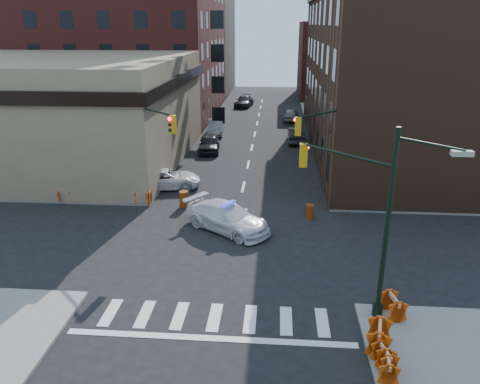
% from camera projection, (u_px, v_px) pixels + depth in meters
% --- Properties ---
extents(ground, '(140.00, 140.00, 0.00)m').
position_uv_depth(ground, '(230.00, 246.00, 26.07)').
color(ground, black).
rests_on(ground, ground).
extents(sidewalk_nw, '(34.00, 54.50, 0.15)m').
position_uv_depth(sidewalk_nw, '(73.00, 122.00, 58.45)').
color(sidewalk_nw, gray).
rests_on(sidewalk_nw, ground).
extents(sidewalk_ne, '(34.00, 54.50, 0.15)m').
position_uv_depth(sidewalk_ne, '(451.00, 128.00, 55.07)').
color(sidewalk_ne, gray).
rests_on(sidewalk_ne, ground).
extents(bank_building, '(22.00, 22.00, 9.00)m').
position_uv_depth(bank_building, '(57.00, 110.00, 41.27)').
color(bank_building, '#8C7A5C').
rests_on(bank_building, ground).
extents(apartment_block, '(25.00, 25.00, 24.00)m').
position_uv_depth(apartment_block, '(118.00, 21.00, 60.87)').
color(apartment_block, maroon).
rests_on(apartment_block, ground).
extents(commercial_row_ne, '(14.00, 34.00, 14.00)m').
position_uv_depth(commercial_row_ne, '(391.00, 76.00, 43.84)').
color(commercial_row_ne, '#472C1C').
rests_on(commercial_row_ne, ground).
extents(filler_nw, '(20.00, 18.00, 16.00)m').
position_uv_depth(filler_nw, '(174.00, 46.00, 82.68)').
color(filler_nw, brown).
rests_on(filler_nw, ground).
extents(filler_ne, '(16.00, 16.00, 12.00)m').
position_uv_depth(filler_ne, '(348.00, 60.00, 77.40)').
color(filler_ne, maroon).
rests_on(filler_ne, ground).
extents(signal_pole_se, '(5.40, 5.27, 8.00)m').
position_uv_depth(signal_pole_se, '(365.00, 209.00, 18.88)').
color(signal_pole_se, black).
rests_on(signal_pole_se, sidewalk_se).
extents(signal_pole_nw, '(3.58, 3.67, 8.00)m').
position_uv_depth(signal_pole_nw, '(148.00, 145.00, 30.03)').
color(signal_pole_nw, black).
rests_on(signal_pole_nw, sidewalk_nw).
extents(signal_pole_ne, '(3.67, 3.58, 8.00)m').
position_uv_depth(signal_pole_ne, '(331.00, 148.00, 29.19)').
color(signal_pole_ne, black).
rests_on(signal_pole_ne, sidewalk_ne).
extents(tree_ne_near, '(3.00, 3.00, 4.85)m').
position_uv_depth(tree_ne_near, '(326.00, 107.00, 48.72)').
color(tree_ne_near, black).
rests_on(tree_ne_near, sidewalk_ne).
extents(tree_ne_far, '(3.00, 3.00, 4.85)m').
position_uv_depth(tree_ne_far, '(320.00, 96.00, 56.22)').
color(tree_ne_far, black).
rests_on(tree_ne_far, sidewalk_ne).
extents(police_car, '(5.89, 5.12, 1.63)m').
position_uv_depth(police_car, '(227.00, 217.00, 27.80)').
color(police_car, silver).
rests_on(police_car, ground).
extents(pickup, '(5.61, 3.39, 1.46)m').
position_uv_depth(pickup, '(165.00, 179.00, 35.00)').
color(pickup, white).
rests_on(pickup, ground).
extents(parked_car_wnear, '(2.35, 4.93, 1.63)m').
position_uv_depth(parked_car_wnear, '(209.00, 143.00, 44.99)').
color(parked_car_wnear, black).
rests_on(parked_car_wnear, ground).
extents(parked_car_wfar, '(2.02, 5.01, 1.62)m').
position_uv_depth(parked_car_wfar, '(216.00, 127.00, 52.05)').
color(parked_car_wfar, gray).
rests_on(parked_car_wfar, ground).
extents(parked_car_wdeep, '(2.92, 5.68, 1.58)m').
position_uv_depth(parked_car_wdeep, '(244.00, 101.00, 69.47)').
color(parked_car_wdeep, black).
rests_on(parked_car_wdeep, ground).
extents(parked_car_enear, '(1.69, 4.74, 1.56)m').
position_uv_depth(parked_car_enear, '(296.00, 135.00, 48.44)').
color(parked_car_enear, black).
rests_on(parked_car_enear, ground).
extents(parked_car_efar, '(2.20, 4.58, 1.51)m').
position_uv_depth(parked_car_efar, '(291.00, 115.00, 59.30)').
color(parked_car_efar, gray).
rests_on(parked_car_efar, ground).
extents(pedestrian_a, '(0.82, 0.63, 2.00)m').
position_uv_depth(pedestrian_a, '(129.00, 177.00, 33.99)').
color(pedestrian_a, black).
rests_on(pedestrian_a, sidewalk_nw).
extents(pedestrian_b, '(0.95, 0.75, 1.91)m').
position_uv_depth(pedestrian_b, '(78.00, 177.00, 34.16)').
color(pedestrian_b, black).
rests_on(pedestrian_b, sidewalk_nw).
extents(pedestrian_c, '(1.12, 1.00, 1.83)m').
position_uv_depth(pedestrian_c, '(73.00, 171.00, 35.61)').
color(pedestrian_c, '#202730').
rests_on(pedestrian_c, sidewalk_nw).
extents(barrel_road, '(0.70, 0.70, 0.94)m').
position_uv_depth(barrel_road, '(310.00, 212.00, 29.57)').
color(barrel_road, red).
rests_on(barrel_road, ground).
extents(barrel_bank, '(0.67, 0.67, 1.10)m').
position_uv_depth(barrel_bank, '(184.00, 199.00, 31.41)').
color(barrel_bank, red).
rests_on(barrel_bank, ground).
extents(barricade_se_a, '(0.84, 1.34, 0.94)m').
position_uv_depth(barricade_se_a, '(393.00, 306.00, 19.40)').
color(barricade_se_a, '#C85709').
rests_on(barricade_se_a, sidewalk_se).
extents(barricade_se_b, '(0.75, 1.15, 0.80)m').
position_uv_depth(barricade_se_b, '(384.00, 358.00, 16.51)').
color(barricade_se_b, orange).
rests_on(barricade_se_b, sidewalk_se).
extents(barricade_se_c, '(0.98, 1.49, 1.03)m').
position_uv_depth(barricade_se_c, '(379.00, 337.00, 17.40)').
color(barricade_se_c, '#E0520A').
rests_on(barricade_se_c, sidewalk_se).
extents(barricade_se_d, '(0.65, 1.14, 0.82)m').
position_uv_depth(barricade_se_d, '(387.00, 367.00, 16.03)').
color(barricade_se_d, '#E6430A').
rests_on(barricade_se_d, sidewalk_se).
extents(barricade_nw_a, '(1.31, 0.86, 0.91)m').
position_uv_depth(barricade_nw_a, '(143.00, 197.00, 31.69)').
color(barricade_nw_a, '#BE2B08').
rests_on(barricade_nw_a, sidewalk_nw).
extents(barricade_nw_b, '(1.17, 0.79, 0.80)m').
position_uv_depth(barricade_nw_b, '(65.00, 195.00, 32.11)').
color(barricade_nw_b, '#DB640A').
rests_on(barricade_nw_b, sidewalk_nw).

